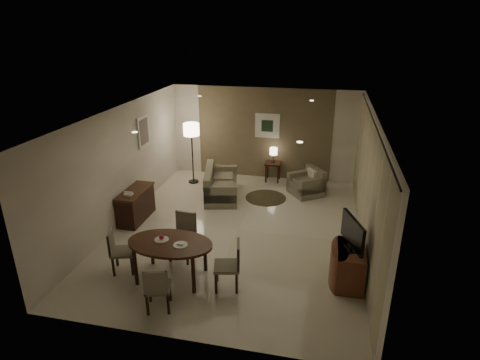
% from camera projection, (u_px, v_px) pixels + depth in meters
% --- Properties ---
extents(room_shell, '(5.50, 7.00, 2.70)m').
position_uv_depth(room_shell, '(242.00, 169.00, 9.04)').
color(room_shell, beige).
rests_on(room_shell, ground).
extents(taupe_accent, '(3.96, 0.03, 2.70)m').
position_uv_depth(taupe_accent, '(264.00, 134.00, 11.84)').
color(taupe_accent, brown).
rests_on(taupe_accent, wall_back).
extents(curtain_wall, '(0.08, 6.70, 2.58)m').
position_uv_depth(curtain_wall, '(366.00, 186.00, 8.15)').
color(curtain_wall, beige).
rests_on(curtain_wall, wall_right).
extents(curtain_rod, '(0.03, 6.80, 0.03)m').
position_uv_depth(curtain_rod, '(374.00, 123.00, 7.66)').
color(curtain_rod, black).
rests_on(curtain_rod, wall_right).
extents(art_back_frame, '(0.72, 0.03, 0.72)m').
position_uv_depth(art_back_frame, '(267.00, 126.00, 11.70)').
color(art_back_frame, silver).
rests_on(art_back_frame, wall_back).
extents(art_back_canvas, '(0.34, 0.01, 0.34)m').
position_uv_depth(art_back_canvas, '(267.00, 126.00, 11.69)').
color(art_back_canvas, black).
rests_on(art_back_canvas, wall_back).
extents(art_left_frame, '(0.03, 0.60, 0.80)m').
position_uv_depth(art_left_frame, '(144.00, 131.00, 10.12)').
color(art_left_frame, silver).
rests_on(art_left_frame, wall_left).
extents(art_left_canvas, '(0.01, 0.46, 0.64)m').
position_uv_depth(art_left_canvas, '(144.00, 132.00, 10.12)').
color(art_left_canvas, gray).
rests_on(art_left_canvas, wall_left).
extents(downlight_nl, '(0.10, 0.10, 0.01)m').
position_uv_depth(downlight_nl, '(135.00, 132.00, 6.83)').
color(downlight_nl, white).
rests_on(downlight_nl, ceiling).
extents(downlight_nr, '(0.10, 0.10, 0.01)m').
position_uv_depth(downlight_nr, '(300.00, 142.00, 6.27)').
color(downlight_nr, white).
rests_on(downlight_nr, ceiling).
extents(downlight_fl, '(0.10, 0.10, 0.01)m').
position_uv_depth(downlight_fl, '(199.00, 96.00, 10.09)').
color(downlight_fl, white).
rests_on(downlight_fl, ceiling).
extents(downlight_fr, '(0.10, 0.10, 0.01)m').
position_uv_depth(downlight_fr, '(312.00, 101.00, 9.54)').
color(downlight_fr, white).
rests_on(downlight_fr, ceiling).
extents(console_desk, '(0.48, 1.20, 0.75)m').
position_uv_depth(console_desk, '(136.00, 205.00, 9.53)').
color(console_desk, '#422015').
rests_on(console_desk, floor).
extents(telephone, '(0.20, 0.14, 0.09)m').
position_uv_depth(telephone, '(128.00, 194.00, 9.10)').
color(telephone, white).
rests_on(telephone, console_desk).
extents(tv_cabinet, '(0.48, 0.90, 0.70)m').
position_uv_depth(tv_cabinet, '(350.00, 266.00, 7.20)').
color(tv_cabinet, brown).
rests_on(tv_cabinet, floor).
extents(flat_tv, '(0.36, 0.85, 0.60)m').
position_uv_depth(flat_tv, '(353.00, 233.00, 6.96)').
color(flat_tv, black).
rests_on(flat_tv, tv_cabinet).
extents(dining_table, '(1.58, 0.99, 0.74)m').
position_uv_depth(dining_table, '(171.00, 260.00, 7.35)').
color(dining_table, '#422015').
rests_on(dining_table, floor).
extents(chair_near, '(0.51, 0.51, 0.84)m').
position_uv_depth(chair_near, '(158.00, 287.00, 6.53)').
color(chair_near, gray).
rests_on(chair_near, floor).
extents(chair_far, '(0.49, 0.49, 0.93)m').
position_uv_depth(chair_far, '(182.00, 238.00, 7.91)').
color(chair_far, gray).
rests_on(chair_far, floor).
extents(chair_left, '(0.52, 0.52, 0.85)m').
position_uv_depth(chair_left, '(123.00, 251.00, 7.53)').
color(chair_left, gray).
rests_on(chair_left, floor).
extents(chair_right, '(0.52, 0.52, 0.90)m').
position_uv_depth(chair_right, '(226.00, 266.00, 7.04)').
color(chair_right, gray).
rests_on(chair_right, floor).
extents(plate_a, '(0.26, 0.26, 0.02)m').
position_uv_depth(plate_a, '(162.00, 240.00, 7.29)').
color(plate_a, white).
rests_on(plate_a, dining_table).
extents(plate_b, '(0.26, 0.26, 0.02)m').
position_uv_depth(plate_b, '(181.00, 245.00, 7.12)').
color(plate_b, white).
rests_on(plate_b, dining_table).
extents(fruit_apple, '(0.09, 0.09, 0.09)m').
position_uv_depth(fruit_apple, '(161.00, 237.00, 7.27)').
color(fruit_apple, '#BF153B').
rests_on(fruit_apple, plate_a).
extents(napkin, '(0.12, 0.08, 0.03)m').
position_uv_depth(napkin, '(180.00, 244.00, 7.11)').
color(napkin, white).
rests_on(napkin, plate_b).
extents(round_rug, '(1.10, 1.10, 0.01)m').
position_uv_depth(round_rug, '(266.00, 198.00, 10.83)').
color(round_rug, '#463C27').
rests_on(round_rug, floor).
extents(sofa, '(1.81, 1.18, 0.78)m').
position_uv_depth(sofa, '(221.00, 183.00, 10.78)').
color(sofa, gray).
rests_on(sofa, floor).
extents(armchair, '(1.09, 1.10, 0.72)m').
position_uv_depth(armchair, '(306.00, 182.00, 10.93)').
color(armchair, gray).
rests_on(armchair, floor).
extents(side_table, '(0.45, 0.45, 0.57)m').
position_uv_depth(side_table, '(273.00, 172.00, 11.90)').
color(side_table, black).
rests_on(side_table, floor).
extents(table_lamp, '(0.22, 0.22, 0.50)m').
position_uv_depth(table_lamp, '(273.00, 154.00, 11.70)').
color(table_lamp, '#FFEAC1').
rests_on(table_lamp, side_table).
extents(floor_lamp, '(0.45, 0.45, 1.77)m').
position_uv_depth(floor_lamp, '(192.00, 154.00, 11.57)').
color(floor_lamp, '#FFE5B7').
rests_on(floor_lamp, floor).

